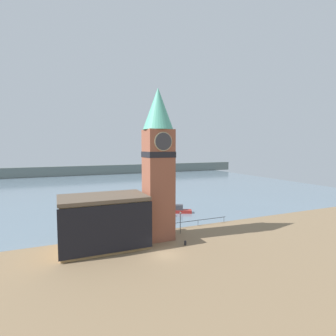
{
  "coord_description": "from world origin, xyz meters",
  "views": [
    {
      "loc": [
        -13.52,
        -32.44,
        14.88
      ],
      "look_at": [
        2.51,
        4.94,
        11.58
      ],
      "focal_mm": 28.0,
      "sensor_mm": 36.0,
      "label": 1
    }
  ],
  "objects_px": {
    "boat_near": "(157,214)",
    "boat_far": "(181,210)",
    "clock_tower": "(158,160)",
    "pier_building": "(103,222)",
    "lamp_post": "(180,218)",
    "mooring_bollard_near": "(185,243)"
  },
  "relations": [
    {
      "from": "pier_building",
      "to": "lamp_post",
      "type": "distance_m",
      "value": 13.22
    },
    {
      "from": "mooring_bollard_near",
      "to": "lamp_post",
      "type": "distance_m",
      "value": 5.8
    },
    {
      "from": "clock_tower",
      "to": "boat_far",
      "type": "xyz_separation_m",
      "value": [
        10.56,
        13.29,
        -12.17
      ]
    },
    {
      "from": "boat_near",
      "to": "boat_far",
      "type": "bearing_deg",
      "value": 11.98
    },
    {
      "from": "clock_tower",
      "to": "lamp_post",
      "type": "relative_size",
      "value": 6.37
    },
    {
      "from": "boat_near",
      "to": "boat_far",
      "type": "xyz_separation_m",
      "value": [
        6.24,
        1.48,
        0.01
      ]
    },
    {
      "from": "boat_near",
      "to": "lamp_post",
      "type": "relative_size",
      "value": 1.61
    },
    {
      "from": "pier_building",
      "to": "mooring_bollard_near",
      "type": "distance_m",
      "value": 12.66
    },
    {
      "from": "pier_building",
      "to": "mooring_bollard_near",
      "type": "xyz_separation_m",
      "value": [
        11.49,
        -4.02,
        -3.5
      ]
    },
    {
      "from": "boat_near",
      "to": "mooring_bollard_near",
      "type": "bearing_deg",
      "value": -97.42
    },
    {
      "from": "pier_building",
      "to": "mooring_bollard_near",
      "type": "height_order",
      "value": "pier_building"
    },
    {
      "from": "pier_building",
      "to": "boat_far",
      "type": "distance_m",
      "value": 24.06
    },
    {
      "from": "pier_building",
      "to": "boat_far",
      "type": "bearing_deg",
      "value": 35.34
    },
    {
      "from": "clock_tower",
      "to": "boat_near",
      "type": "bearing_deg",
      "value": 69.91
    },
    {
      "from": "boat_far",
      "to": "lamp_post",
      "type": "distance_m",
      "value": 14.37
    },
    {
      "from": "clock_tower",
      "to": "pier_building",
      "type": "bearing_deg",
      "value": -176.76
    },
    {
      "from": "clock_tower",
      "to": "boat_far",
      "type": "relative_size",
      "value": 5.2
    },
    {
      "from": "clock_tower",
      "to": "pier_building",
      "type": "xyz_separation_m",
      "value": [
        -8.89,
        -0.5,
        -8.94
      ]
    },
    {
      "from": "pier_building",
      "to": "boat_far",
      "type": "height_order",
      "value": "pier_building"
    },
    {
      "from": "clock_tower",
      "to": "boat_far",
      "type": "bearing_deg",
      "value": 51.53
    },
    {
      "from": "clock_tower",
      "to": "boat_far",
      "type": "distance_m",
      "value": 20.89
    },
    {
      "from": "clock_tower",
      "to": "boat_far",
      "type": "height_order",
      "value": "clock_tower"
    }
  ]
}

